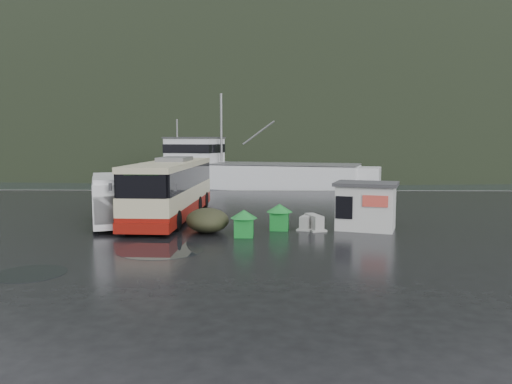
{
  "coord_description": "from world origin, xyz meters",
  "views": [
    {
      "loc": [
        2.89,
        -26.23,
        4.8
      ],
      "look_at": [
        2.4,
        2.85,
        1.7
      ],
      "focal_mm": 35.0,
      "sensor_mm": 36.0,
      "label": 1
    }
  ],
  "objects_px": {
    "waste_bin_left": "(244,237)",
    "jersey_barrier_a": "(307,229)",
    "waste_bin_right": "(279,230)",
    "jersey_barrier_b": "(314,230)",
    "coach_bus": "(172,218)",
    "ticket_kiosk": "(365,229)",
    "white_van": "(114,224)",
    "fishing_trawler": "(249,182)",
    "dome_tent": "(208,232)"
  },
  "relations": [
    {
      "from": "waste_bin_right",
      "to": "fishing_trawler",
      "type": "bearing_deg",
      "value": 94.89
    },
    {
      "from": "coach_bus",
      "to": "fishing_trawler",
      "type": "bearing_deg",
      "value": 83.66
    },
    {
      "from": "waste_bin_left",
      "to": "fishing_trawler",
      "type": "xyz_separation_m",
      "value": [
        -0.71,
        31.33,
        0.0
      ]
    },
    {
      "from": "jersey_barrier_a",
      "to": "ticket_kiosk",
      "type": "bearing_deg",
      "value": -0.15
    },
    {
      "from": "coach_bus",
      "to": "jersey_barrier_b",
      "type": "relative_size",
      "value": 8.14
    },
    {
      "from": "waste_bin_left",
      "to": "jersey_barrier_a",
      "type": "xyz_separation_m",
      "value": [
        3.29,
        2.12,
        0.0
      ]
    },
    {
      "from": "white_van",
      "to": "waste_bin_right",
      "type": "relative_size",
      "value": 4.79
    },
    {
      "from": "waste_bin_left",
      "to": "jersey_barrier_a",
      "type": "relative_size",
      "value": 0.9
    },
    {
      "from": "ticket_kiosk",
      "to": "fishing_trawler",
      "type": "relative_size",
      "value": 0.11
    },
    {
      "from": "ticket_kiosk",
      "to": "coach_bus",
      "type": "bearing_deg",
      "value": 179.42
    },
    {
      "from": "waste_bin_left",
      "to": "jersey_barrier_a",
      "type": "distance_m",
      "value": 3.91
    },
    {
      "from": "fishing_trawler",
      "to": "waste_bin_left",
      "type": "bearing_deg",
      "value": -72.58
    },
    {
      "from": "coach_bus",
      "to": "ticket_kiosk",
      "type": "height_order",
      "value": "coach_bus"
    },
    {
      "from": "jersey_barrier_a",
      "to": "jersey_barrier_b",
      "type": "relative_size",
      "value": 0.92
    },
    {
      "from": "white_van",
      "to": "jersey_barrier_a",
      "type": "xyz_separation_m",
      "value": [
        10.8,
        -1.34,
        0.0
      ]
    },
    {
      "from": "dome_tent",
      "to": "ticket_kiosk",
      "type": "xyz_separation_m",
      "value": [
        8.36,
        0.84,
        0.0
      ]
    },
    {
      "from": "jersey_barrier_a",
      "to": "dome_tent",
      "type": "bearing_deg",
      "value": -170.83
    },
    {
      "from": "dome_tent",
      "to": "fishing_trawler",
      "type": "height_order",
      "value": "fishing_trawler"
    },
    {
      "from": "coach_bus",
      "to": "waste_bin_left",
      "type": "distance_m",
      "value": 7.51
    },
    {
      "from": "waste_bin_left",
      "to": "coach_bus",
      "type": "bearing_deg",
      "value": 128.33
    },
    {
      "from": "waste_bin_right",
      "to": "jersey_barrier_a",
      "type": "height_order",
      "value": "waste_bin_right"
    },
    {
      "from": "white_van",
      "to": "fishing_trawler",
      "type": "height_order",
      "value": "fishing_trawler"
    },
    {
      "from": "fishing_trawler",
      "to": "white_van",
      "type": "bearing_deg",
      "value": -87.6
    },
    {
      "from": "jersey_barrier_a",
      "to": "fishing_trawler",
      "type": "height_order",
      "value": "fishing_trawler"
    },
    {
      "from": "waste_bin_right",
      "to": "jersey_barrier_a",
      "type": "xyz_separation_m",
      "value": [
        1.48,
        0.23,
        0.0
      ]
    },
    {
      "from": "white_van",
      "to": "waste_bin_left",
      "type": "distance_m",
      "value": 8.27
    },
    {
      "from": "dome_tent",
      "to": "jersey_barrier_b",
      "type": "relative_size",
      "value": 1.93
    },
    {
      "from": "waste_bin_left",
      "to": "fishing_trawler",
      "type": "relative_size",
      "value": 0.05
    },
    {
      "from": "white_van",
      "to": "ticket_kiosk",
      "type": "bearing_deg",
      "value": -24.25
    },
    {
      "from": "coach_bus",
      "to": "ticket_kiosk",
      "type": "bearing_deg",
      "value": -16.41
    },
    {
      "from": "jersey_barrier_a",
      "to": "fishing_trawler",
      "type": "distance_m",
      "value": 29.48
    },
    {
      "from": "jersey_barrier_b",
      "to": "white_van",
      "type": "bearing_deg",
      "value": 172.23
    },
    {
      "from": "coach_bus",
      "to": "jersey_barrier_a",
      "type": "distance_m",
      "value": 8.8
    },
    {
      "from": "jersey_barrier_a",
      "to": "jersey_barrier_b",
      "type": "distance_m",
      "value": 0.41
    },
    {
      "from": "waste_bin_right",
      "to": "ticket_kiosk",
      "type": "relative_size",
      "value": 0.43
    },
    {
      "from": "coach_bus",
      "to": "white_van",
      "type": "relative_size",
      "value": 1.97
    },
    {
      "from": "dome_tent",
      "to": "jersey_barrier_a",
      "type": "distance_m",
      "value": 5.31
    },
    {
      "from": "waste_bin_left",
      "to": "jersey_barrier_a",
      "type": "bearing_deg",
      "value": 32.76
    },
    {
      "from": "dome_tent",
      "to": "ticket_kiosk",
      "type": "bearing_deg",
      "value": 5.72
    },
    {
      "from": "waste_bin_right",
      "to": "jersey_barrier_b",
      "type": "distance_m",
      "value": 1.84
    },
    {
      "from": "ticket_kiosk",
      "to": "jersey_barrier_b",
      "type": "distance_m",
      "value": 2.76
    },
    {
      "from": "waste_bin_right",
      "to": "dome_tent",
      "type": "height_order",
      "value": "waste_bin_right"
    },
    {
      "from": "white_van",
      "to": "fishing_trawler",
      "type": "xyz_separation_m",
      "value": [
        6.8,
        27.87,
        0.0
      ]
    },
    {
      "from": "white_van",
      "to": "waste_bin_right",
      "type": "xyz_separation_m",
      "value": [
        9.32,
        -1.56,
        0.0
      ]
    },
    {
      "from": "waste_bin_right",
      "to": "jersey_barrier_b",
      "type": "xyz_separation_m",
      "value": [
        1.84,
        0.04,
        0.0
      ]
    },
    {
      "from": "white_van",
      "to": "waste_bin_left",
      "type": "bearing_deg",
      "value": -43.41
    },
    {
      "from": "waste_bin_right",
      "to": "coach_bus",
      "type": "bearing_deg",
      "value": 148.23
    },
    {
      "from": "dome_tent",
      "to": "jersey_barrier_b",
      "type": "bearing_deg",
      "value": 6.72
    },
    {
      "from": "jersey_barrier_a",
      "to": "fishing_trawler",
      "type": "xyz_separation_m",
      "value": [
        -4.0,
        29.21,
        0.0
      ]
    },
    {
      "from": "dome_tent",
      "to": "jersey_barrier_b",
      "type": "xyz_separation_m",
      "value": [
        5.6,
        0.66,
        0.0
      ]
    }
  ]
}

